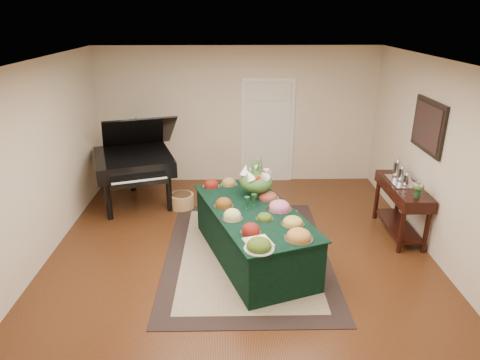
{
  "coord_description": "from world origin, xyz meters",
  "views": [
    {
      "loc": [
        -0.1,
        -5.36,
        3.28
      ],
      "look_at": [
        0.0,
        0.3,
        1.05
      ],
      "focal_mm": 32.0,
      "sensor_mm": 36.0,
      "label": 1
    }
  ],
  "objects_px": {
    "buffet_table": "(253,234)",
    "floral_centerpiece": "(256,178)",
    "grand_piano": "(134,161)",
    "mahogany_sideboard": "(402,196)"
  },
  "relations": [
    {
      "from": "buffet_table",
      "to": "floral_centerpiece",
      "type": "height_order",
      "value": "floral_centerpiece"
    },
    {
      "from": "buffet_table",
      "to": "floral_centerpiece",
      "type": "xyz_separation_m",
      "value": [
        0.06,
        0.47,
        0.66
      ]
    },
    {
      "from": "floral_centerpiece",
      "to": "grand_piano",
      "type": "relative_size",
      "value": 0.26
    },
    {
      "from": "buffet_table",
      "to": "floral_centerpiece",
      "type": "relative_size",
      "value": 5.1
    },
    {
      "from": "buffet_table",
      "to": "floral_centerpiece",
      "type": "distance_m",
      "value": 0.81
    },
    {
      "from": "floral_centerpiece",
      "to": "buffet_table",
      "type": "bearing_deg",
      "value": -97.36
    },
    {
      "from": "buffet_table",
      "to": "mahogany_sideboard",
      "type": "bearing_deg",
      "value": 15.71
    },
    {
      "from": "grand_piano",
      "to": "mahogany_sideboard",
      "type": "relative_size",
      "value": 1.41
    },
    {
      "from": "mahogany_sideboard",
      "to": "buffet_table",
      "type": "bearing_deg",
      "value": -164.29
    },
    {
      "from": "buffet_table",
      "to": "grand_piano",
      "type": "xyz_separation_m",
      "value": [
        -2.04,
        1.93,
        0.43
      ]
    }
  ]
}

